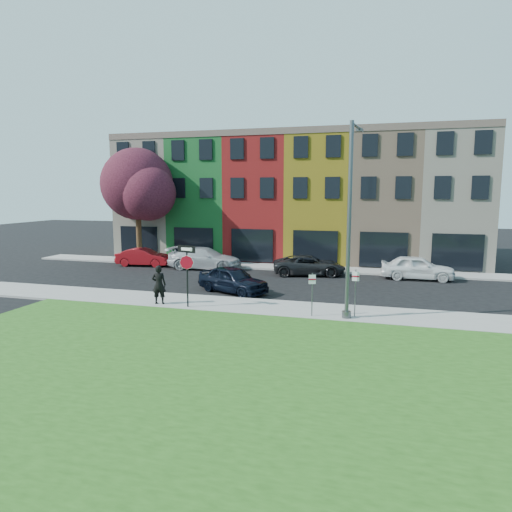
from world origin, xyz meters
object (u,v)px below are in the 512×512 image
(man, at_px, (159,285))
(sedan_near, at_px, (233,280))
(stop_sign, at_px, (187,264))
(street_lamp, at_px, (350,221))

(man, height_order, sedan_near, man)
(stop_sign, height_order, sedan_near, stop_sign)
(stop_sign, height_order, street_lamp, street_lamp)
(stop_sign, distance_m, street_lamp, 7.99)
(sedan_near, bearing_deg, stop_sign, -167.86)
(stop_sign, distance_m, man, 2.02)
(stop_sign, height_order, man, stop_sign)
(man, height_order, street_lamp, street_lamp)
(stop_sign, xyz_separation_m, sedan_near, (0.93, 4.16, -1.52))
(stop_sign, bearing_deg, sedan_near, 92.43)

